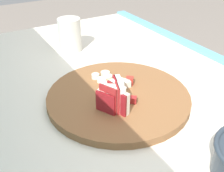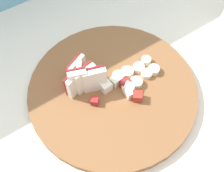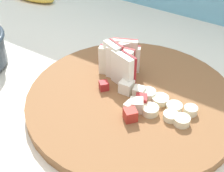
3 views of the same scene
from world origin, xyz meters
name	(u,v)px [view 1 (image 1 of 3)]	position (x,y,z in m)	size (l,w,h in m)	color
cutting_board	(118,97)	(0.12, 0.03, 0.94)	(0.36, 0.36, 0.02)	brown
apple_wedge_fan	(115,97)	(0.07, 0.07, 0.98)	(0.09, 0.07, 0.07)	maroon
apple_dice_pile	(123,87)	(0.13, 0.01, 0.96)	(0.10, 0.08, 0.02)	#EFE5CC
banana_slice_rows	(108,81)	(0.18, 0.02, 0.96)	(0.10, 0.06, 0.01)	beige
small_jar	(70,35)	(0.47, 0.01, 0.99)	(0.08, 0.08, 0.11)	beige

